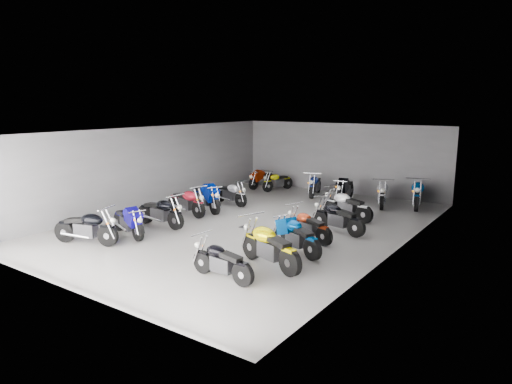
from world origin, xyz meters
TOP-DOWN VIEW (x-y plane):
  - ground at (0.00, 0.00)m, footprint 14.00×14.00m
  - wall_back at (0.00, 7.00)m, footprint 10.00×0.10m
  - wall_left at (-5.00, 0.00)m, footprint 0.10×14.00m
  - wall_right at (5.00, 0.00)m, footprint 0.10×14.00m
  - ceiling at (0.00, 0.00)m, footprint 10.00×14.00m
  - drain_grate at (0.00, -0.50)m, footprint 0.32×0.32m
  - motorcycle_left_a at (-2.70, -4.70)m, footprint 2.06×0.81m
  - motorcycle_left_b at (-2.37, -3.43)m, footprint 2.01×0.72m
  - motorcycle_left_c at (-2.37, -2.07)m, footprint 2.12×0.42m
  - motorcycle_left_d at (-2.79, -0.37)m, footprint 2.11×0.55m
  - motorcycle_left_e at (-2.65, 0.57)m, footprint 2.17×1.09m
  - motorcycle_left_f at (-2.55, 1.94)m, footprint 1.95×0.54m
  - motorcycle_right_a at (2.29, -4.54)m, footprint 1.87×0.40m
  - motorcycle_right_b at (2.75, -3.18)m, footprint 2.19×0.84m
  - motorcycle_right_c at (2.74, -1.84)m, footprint 1.94×0.89m
  - motorcycle_right_d at (2.46, -0.61)m, footprint 1.84×0.68m
  - motorcycle_right_e at (2.82, 0.70)m, footprint 2.02×0.61m
  - motorcycle_right_f at (2.37, 2.42)m, footprint 2.08×0.61m
  - motorcycle_back_a at (-3.58, 5.78)m, footprint 0.43×1.94m
  - motorcycle_back_b at (-2.61, 5.66)m, footprint 0.59×1.82m
  - motorcycle_back_c at (-0.55, 5.56)m, footprint 0.73×2.02m
  - motorcycle_back_d at (1.03, 5.28)m, footprint 0.53×2.17m
  - motorcycle_back_e at (2.65, 5.27)m, footprint 0.89×2.14m
  - motorcycle_back_f at (3.90, 5.85)m, footprint 0.73×2.33m

SIDE VIEW (x-z plane):
  - ground at x=0.00m, z-range 0.00..0.00m
  - drain_grate at x=0.00m, z-range 0.00..0.01m
  - motorcycle_back_b at x=-2.61m, z-range 0.04..0.85m
  - motorcycle_right_a at x=2.29m, z-range 0.04..0.86m
  - motorcycle_right_d at x=2.46m, z-range 0.04..0.87m
  - motorcycle_back_a at x=-3.58m, z-range 0.04..0.89m
  - motorcycle_left_f at x=-2.55m, z-range 0.04..0.90m
  - motorcycle_right_c at x=2.74m, z-range 0.04..0.94m
  - motorcycle_right_e at x=2.82m, z-range 0.04..0.94m
  - motorcycle_left_b at x=-2.37m, z-range 0.04..0.95m
  - motorcycle_back_c at x=-0.55m, z-range 0.04..0.95m
  - motorcycle_right_f at x=2.37m, z-range 0.04..0.97m
  - motorcycle_left_d at x=-2.79m, z-range 0.04..0.97m
  - motorcycle_left_c at x=-2.37m, z-range 0.04..0.98m
  - motorcycle_left_a at x=-2.70m, z-range 0.04..0.98m
  - motorcycle_back_d at x=1.03m, z-range 0.04..1.00m
  - motorcycle_back_e at x=2.65m, z-range 0.04..1.02m
  - motorcycle_right_b at x=2.75m, z-range 0.05..1.04m
  - motorcycle_left_e at x=-2.65m, z-range 0.05..1.06m
  - motorcycle_back_f at x=3.90m, z-range 0.05..1.09m
  - wall_back at x=0.00m, z-range 0.00..3.20m
  - wall_left at x=-5.00m, z-range 0.00..3.20m
  - wall_right at x=5.00m, z-range 0.00..3.20m
  - ceiling at x=0.00m, z-range 3.20..3.24m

